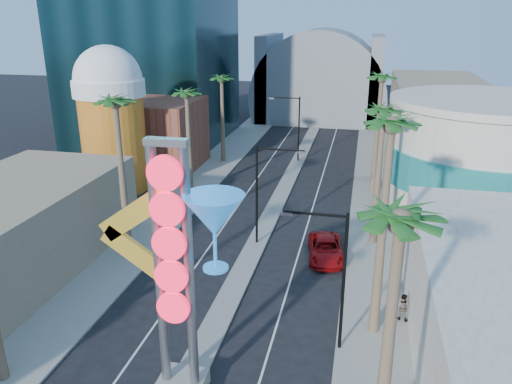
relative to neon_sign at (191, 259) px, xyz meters
The scene contains 22 objects.
sidewalk_west 34.43m from the neon_sign, 107.85° to the left, with size 5.00×100.00×0.15m, color gray.
sidewalk_east 33.97m from the neon_sign, 74.84° to the left, with size 5.00×100.00×0.15m, color gray.
median 35.79m from the neon_sign, 91.33° to the left, with size 1.60×84.00×0.15m, color gray.
brick_filler_west 39.01m from the neon_sign, 115.64° to the left, with size 10.00×10.00×8.00m, color brown.
filler_east 47.58m from the neon_sign, 71.37° to the left, with size 10.00×20.00×10.00m, color #8C7C5A.
beer_mug 32.39m from the neon_sign, 123.38° to the left, with size 7.00×7.00×14.50m.
turquoise_building 32.10m from the neon_sign, 57.56° to the left, with size 16.60×16.60×10.60m.
canopy 69.11m from the neon_sign, 90.68° to the left, with size 22.00×16.00×22.00m.
neon_sign is the anchor object (origin of this frame).
streetlight_0 17.21m from the neon_sign, 90.90° to the left, with size 3.79×0.25×8.00m.
streetlight_1 41.13m from the neon_sign, 91.90° to the left, with size 3.79×0.25×8.00m.
streetlight_2 8.15m from the neon_sign, 40.46° to the left, with size 3.45×0.25×8.00m.
palm_1 16.70m from the neon_sign, 126.98° to the left, with size 2.40×2.40×12.70m.
palm_2 28.85m from the neon_sign, 109.95° to the left, with size 2.40×2.40×11.20m.
palm_3 40.31m from the neon_sign, 104.11° to the left, with size 2.40×2.40×11.20m.
palm_4 9.23m from the neon_sign, 19.89° to the right, with size 2.40×2.40×12.20m.
palm_5 11.50m from the neon_sign, 40.70° to the left, with size 2.40×2.40×13.20m.
palm_6 20.89m from the neon_sign, 66.74° to the left, with size 2.40×2.40×11.70m.
palm_7 32.29m from the neon_sign, 75.23° to the left, with size 2.40×2.40×12.70m.
red_pickup 17.67m from the neon_sign, 73.26° to the left, with size 2.49×5.39×1.50m, color #AD0D0F.
pedestrian_a 13.91m from the neon_sign, 31.07° to the left, with size 0.67×0.44×1.85m, color gray.
pedestrian_b 14.41m from the neon_sign, 40.78° to the left, with size 0.82×0.64×1.69m, color gray.
Camera 1 is at (7.63, -15.12, 17.17)m, focal length 35.00 mm.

